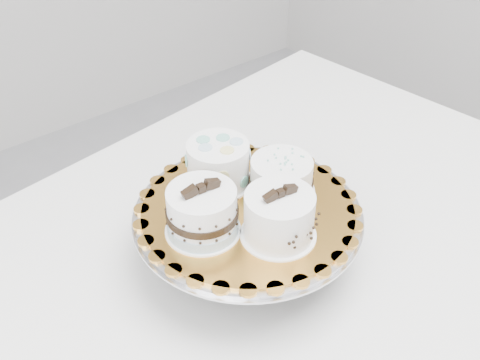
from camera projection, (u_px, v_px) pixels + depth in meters
table at (258, 265)px, 1.12m from camera, size 1.40×1.03×0.75m
cake_stand at (248, 226)px, 1.00m from camera, size 0.38×0.38×0.10m
cake_board at (248, 210)px, 0.98m from camera, size 0.37×0.37×0.01m
cake_swirl at (279, 217)px, 0.90m from camera, size 0.12×0.12×0.09m
cake_banded at (202, 213)px, 0.91m from camera, size 0.12×0.12×0.10m
cake_dots at (218, 163)px, 1.01m from camera, size 0.14×0.14×0.08m
cake_ribbon at (282, 177)px, 1.00m from camera, size 0.12×0.11×0.06m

